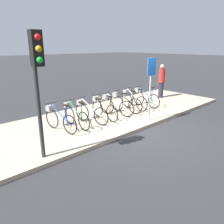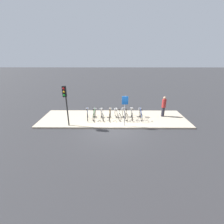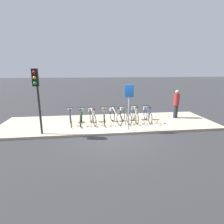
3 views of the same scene
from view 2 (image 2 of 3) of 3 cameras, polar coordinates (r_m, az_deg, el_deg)
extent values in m
plane|color=#2D2D30|center=(11.05, 0.64, -6.47)|extent=(120.00, 120.00, 0.00)
cube|color=#B7A88E|center=(12.66, 0.61, -2.48)|extent=(12.06, 3.61, 0.12)
torus|color=black|center=(12.07, -9.35, -1.99)|extent=(0.14, 0.65, 0.65)
torus|color=black|center=(12.89, -9.32, -0.47)|extent=(0.14, 0.65, 0.65)
cylinder|color=navy|center=(12.38, -9.40, -0.09)|extent=(0.17, 0.90, 0.55)
cylinder|color=navy|center=(12.07, -9.42, -0.49)|extent=(0.04, 0.04, 0.58)
cube|color=black|center=(11.96, -9.51, 0.90)|extent=(0.10, 0.21, 0.04)
cylinder|color=#262626|center=(12.71, -9.47, 1.85)|extent=(0.46, 0.09, 0.02)
cube|color=gray|center=(12.81, -9.42, 1.14)|extent=(0.27, 0.23, 0.18)
torus|color=black|center=(11.95, -7.02, -2.10)|extent=(0.05, 0.65, 0.65)
torus|color=black|center=(12.77, -6.45, -0.55)|extent=(0.05, 0.65, 0.65)
cylinder|color=#267238|center=(12.26, -6.77, -0.17)|extent=(0.05, 0.91, 0.55)
cylinder|color=#267238|center=(11.95, -6.99, -0.58)|extent=(0.03, 0.03, 0.58)
cube|color=black|center=(11.84, -7.06, 0.82)|extent=(0.07, 0.20, 0.04)
cylinder|color=#262626|center=(12.58, -6.55, 1.80)|extent=(0.46, 0.03, 0.02)
cube|color=gray|center=(12.68, -6.48, 1.09)|extent=(0.24, 0.21, 0.18)
torus|color=black|center=(11.89, -3.46, -2.09)|extent=(0.16, 0.64, 0.65)
torus|color=black|center=(12.71, -4.01, -0.56)|extent=(0.16, 0.64, 0.65)
cylinder|color=beige|center=(12.20, -3.78, -0.16)|extent=(0.21, 0.90, 0.55)
cylinder|color=beige|center=(11.89, -3.58, -0.57)|extent=(0.04, 0.04, 0.58)
cube|color=black|center=(11.78, -3.61, 0.84)|extent=(0.11, 0.21, 0.04)
cylinder|color=#262626|center=(12.52, -4.08, 1.80)|extent=(0.46, 0.12, 0.02)
cube|color=gray|center=(12.63, -4.08, 1.08)|extent=(0.28, 0.24, 0.18)
torus|color=black|center=(11.86, -0.94, -2.11)|extent=(0.07, 0.65, 0.65)
torus|color=black|center=(12.69, -0.67, -0.54)|extent=(0.07, 0.65, 0.65)
cylinder|color=olive|center=(12.18, -0.80, -0.16)|extent=(0.07, 0.91, 0.55)
cylinder|color=olive|center=(11.87, -0.91, -0.58)|extent=(0.03, 0.03, 0.58)
cube|color=black|center=(11.76, -0.92, 0.84)|extent=(0.08, 0.20, 0.04)
cylinder|color=#262626|center=(12.50, -0.68, 1.82)|extent=(0.46, 0.05, 0.02)
cube|color=gray|center=(12.61, -0.66, 1.10)|extent=(0.25, 0.21, 0.18)
torus|color=black|center=(11.92, 2.97, -2.03)|extent=(0.23, 0.63, 0.65)
torus|color=black|center=(12.69, 1.57, -0.54)|extent=(0.23, 0.63, 0.65)
cylinder|color=beige|center=(12.21, 2.26, -0.13)|extent=(0.31, 0.87, 0.55)
cylinder|color=beige|center=(11.91, 2.79, -0.52)|extent=(0.04, 0.04, 0.58)
cube|color=black|center=(11.80, 2.81, 0.89)|extent=(0.13, 0.21, 0.04)
cylinder|color=#262626|center=(12.50, 1.59, 1.82)|extent=(0.44, 0.16, 0.02)
cube|color=gray|center=(12.61, 1.51, 1.10)|extent=(0.29, 0.26, 0.18)
torus|color=black|center=(11.99, 5.60, -1.96)|extent=(0.19, 0.64, 0.65)
torus|color=black|center=(12.77, 4.33, -0.46)|extent=(0.19, 0.64, 0.65)
cylinder|color=black|center=(12.28, 4.98, -0.05)|extent=(0.25, 0.89, 0.55)
cylinder|color=black|center=(11.99, 5.46, -0.45)|extent=(0.04, 0.04, 0.58)
cube|color=black|center=(11.88, 5.51, 0.95)|extent=(0.12, 0.21, 0.04)
cylinder|color=#262626|center=(12.58, 4.39, 1.89)|extent=(0.45, 0.13, 0.02)
cube|color=gray|center=(12.69, 4.30, 1.17)|extent=(0.28, 0.25, 0.18)
torus|color=black|center=(12.08, 7.73, -1.87)|extent=(0.07, 0.65, 0.65)
torus|color=black|center=(12.91, 7.45, -0.35)|extent=(0.07, 0.65, 0.65)
cylinder|color=beige|center=(12.40, 7.64, 0.04)|extent=(0.07, 0.91, 0.55)
cylinder|color=beige|center=(12.09, 7.76, -0.37)|extent=(0.03, 0.03, 0.58)
cube|color=black|center=(11.98, 7.83, 1.02)|extent=(0.08, 0.20, 0.04)
cylinder|color=#262626|center=(12.72, 7.56, 1.97)|extent=(0.46, 0.05, 0.02)
cube|color=gray|center=(12.83, 7.51, 1.27)|extent=(0.25, 0.21, 0.18)
torus|color=black|center=(12.12, 11.18, -2.02)|extent=(0.05, 0.65, 0.65)
torus|color=black|center=(12.93, 10.57, -0.49)|extent=(0.05, 0.65, 0.65)
cylinder|color=navy|center=(12.43, 10.94, -0.11)|extent=(0.05, 0.91, 0.55)
cylinder|color=navy|center=(12.12, 11.18, -0.52)|extent=(0.03, 0.03, 0.58)
cube|color=black|center=(12.01, 11.29, 0.86)|extent=(0.07, 0.20, 0.04)
cylinder|color=#262626|center=(12.75, 10.73, 1.82)|extent=(0.46, 0.03, 0.02)
cube|color=gray|center=(12.85, 10.64, 1.12)|extent=(0.24, 0.20, 0.18)
cylinder|color=#23232D|center=(13.55, 18.83, 0.06)|extent=(0.26, 0.26, 0.80)
cylinder|color=maroon|center=(13.32, 19.20, 3.12)|extent=(0.34, 0.34, 0.71)
sphere|color=tan|center=(13.19, 19.44, 5.08)|extent=(0.23, 0.23, 0.23)
cylinder|color=#2D2D2D|center=(11.24, -16.80, 2.07)|extent=(0.10, 0.10, 3.01)
cube|color=black|center=(10.78, -17.69, 7.46)|extent=(0.24, 0.20, 0.75)
sphere|color=red|center=(10.64, -17.98, 8.51)|extent=(0.14, 0.14, 0.14)
sphere|color=gold|center=(10.69, -17.85, 7.30)|extent=(0.14, 0.14, 0.14)
sphere|color=green|center=(10.74, -17.71, 6.11)|extent=(0.14, 0.14, 0.14)
cylinder|color=#99999E|center=(10.85, 4.85, 0.20)|extent=(0.06, 0.06, 2.28)
cube|color=#1959B2|center=(10.56, 5.00, 4.44)|extent=(0.44, 0.03, 0.60)
camera|label=1|loc=(7.94, -42.49, -1.22)|focal=35.00mm
camera|label=3|loc=(2.99, -21.24, -21.82)|focal=28.00mm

